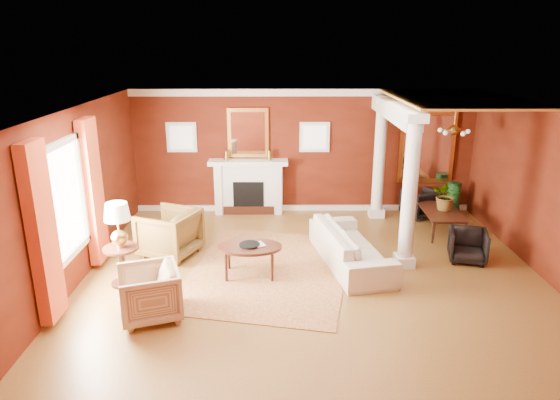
{
  "coord_description": "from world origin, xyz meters",
  "views": [
    {
      "loc": [
        -0.63,
        -8.05,
        3.95
      ],
      "look_at": [
        -0.57,
        0.68,
        1.15
      ],
      "focal_mm": 32.0,
      "sensor_mm": 36.0,
      "label": 1
    }
  ],
  "objects_px": {
    "armchair_leopard": "(169,231)",
    "coffee_table": "(250,248)",
    "armchair_stripe": "(149,291)",
    "dining_table": "(442,215)",
    "side_table": "(119,231)",
    "sofa": "(351,240)"
  },
  "relations": [
    {
      "from": "armchair_leopard",
      "to": "armchair_stripe",
      "type": "height_order",
      "value": "armchair_leopard"
    },
    {
      "from": "coffee_table",
      "to": "side_table",
      "type": "distance_m",
      "value": 2.2
    },
    {
      "from": "armchair_leopard",
      "to": "dining_table",
      "type": "bearing_deg",
      "value": 124.95
    },
    {
      "from": "sofa",
      "to": "side_table",
      "type": "relative_size",
      "value": 1.66
    },
    {
      "from": "armchair_leopard",
      "to": "dining_table",
      "type": "height_order",
      "value": "armchair_leopard"
    },
    {
      "from": "sofa",
      "to": "coffee_table",
      "type": "bearing_deg",
      "value": 93.21
    },
    {
      "from": "armchair_leopard",
      "to": "armchair_stripe",
      "type": "relative_size",
      "value": 1.14
    },
    {
      "from": "sofa",
      "to": "armchair_leopard",
      "type": "height_order",
      "value": "armchair_leopard"
    },
    {
      "from": "armchair_leopard",
      "to": "dining_table",
      "type": "distance_m",
      "value": 5.71
    },
    {
      "from": "armchair_leopard",
      "to": "coffee_table",
      "type": "bearing_deg",
      "value": 83.8
    },
    {
      "from": "armchair_leopard",
      "to": "armchair_stripe",
      "type": "bearing_deg",
      "value": 27.44
    },
    {
      "from": "coffee_table",
      "to": "side_table",
      "type": "xyz_separation_m",
      "value": [
        -2.13,
        -0.32,
        0.45
      ]
    },
    {
      "from": "armchair_stripe",
      "to": "side_table",
      "type": "height_order",
      "value": "side_table"
    },
    {
      "from": "coffee_table",
      "to": "dining_table",
      "type": "xyz_separation_m",
      "value": [
        4.01,
        2.05,
        -0.13
      ]
    },
    {
      "from": "sofa",
      "to": "armchair_stripe",
      "type": "bearing_deg",
      "value": 108.5
    },
    {
      "from": "armchair_leopard",
      "to": "coffee_table",
      "type": "height_order",
      "value": "armchair_leopard"
    },
    {
      "from": "armchair_leopard",
      "to": "side_table",
      "type": "distance_m",
      "value": 1.41
    },
    {
      "from": "armchair_leopard",
      "to": "dining_table",
      "type": "xyz_separation_m",
      "value": [
        5.59,
        1.16,
        -0.11
      ]
    },
    {
      "from": "armchair_stripe",
      "to": "dining_table",
      "type": "xyz_separation_m",
      "value": [
        5.42,
        3.44,
        -0.05
      ]
    },
    {
      "from": "side_table",
      "to": "sofa",
      "type": "bearing_deg",
      "value": 11.36
    },
    {
      "from": "armchair_leopard",
      "to": "sofa",
      "type": "bearing_deg",
      "value": 106.29
    },
    {
      "from": "armchair_leopard",
      "to": "armchair_stripe",
      "type": "distance_m",
      "value": 2.28
    }
  ]
}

